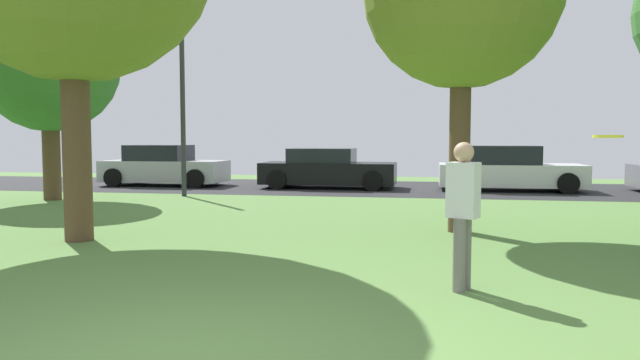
# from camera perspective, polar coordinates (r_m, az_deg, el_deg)

# --- Properties ---
(road_strip) EXTENTS (44.00, 6.40, 0.01)m
(road_strip) POSITION_cam_1_polar(r_m,az_deg,el_deg) (19.94, 5.38, -0.76)
(road_strip) COLOR #28282B
(road_strip) RESTS_ON ground_plane
(oak_tree_right) EXTENTS (3.71, 3.71, 5.55)m
(oak_tree_right) POSITION_cam_1_polar(r_m,az_deg,el_deg) (17.66, -24.79, 10.20)
(oak_tree_right) COLOR brown
(oak_tree_right) RESTS_ON ground_plane
(person_catcher) EXTENTS (0.38, 0.33, 1.63)m
(person_catcher) POSITION_cam_1_polar(r_m,az_deg,el_deg) (6.62, 13.66, -2.79)
(person_catcher) COLOR slate
(person_catcher) RESTS_ON ground_plane
(frisbee_disc) EXTENTS (0.36, 0.36, 0.03)m
(frisbee_disc) POSITION_cam_1_polar(r_m,az_deg,el_deg) (6.20, 26.08, 3.81)
(frisbee_disc) COLOR yellow
(parked_car_silver) EXTENTS (4.26, 1.99, 1.43)m
(parked_car_silver) POSITION_cam_1_polar(r_m,az_deg,el_deg) (21.54, -14.88, 1.22)
(parked_car_silver) COLOR #B7B7BC
(parked_car_silver) RESTS_ON ground_plane
(parked_car_black) EXTENTS (4.46, 2.07, 1.33)m
(parked_car_black) POSITION_cam_1_polar(r_m,az_deg,el_deg) (19.80, 0.72, 1.01)
(parked_car_black) COLOR black
(parked_car_black) RESTS_ON ground_plane
(parked_car_white) EXTENTS (4.44, 2.11, 1.44)m
(parked_car_white) POSITION_cam_1_polar(r_m,az_deg,el_deg) (19.76, 17.76, 0.91)
(parked_car_white) COLOR white
(parked_car_white) RESTS_ON ground_plane
(street_lamp_post) EXTENTS (0.14, 0.14, 4.50)m
(street_lamp_post) POSITION_cam_1_polar(r_m,az_deg,el_deg) (17.44, -13.12, 5.85)
(street_lamp_post) COLOR #2D2D33
(street_lamp_post) RESTS_ON ground_plane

